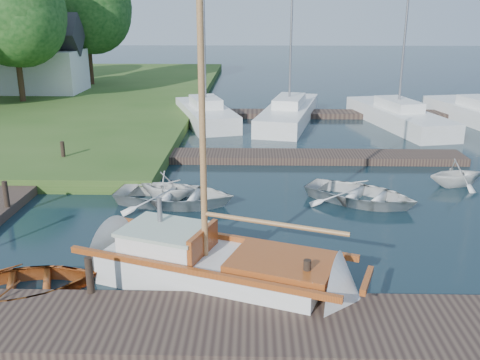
{
  "coord_description": "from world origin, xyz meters",
  "views": [
    {
      "loc": [
        0.38,
        -14.87,
        5.96
      ],
      "look_at": [
        0.0,
        0.0,
        1.2
      ],
      "focal_mm": 40.0,
      "sensor_mm": 36.0,
      "label": 1
    }
  ],
  "objects_px": {
    "marina_boat_0": "(206,112)",
    "marina_boat_1": "(289,112)",
    "mooring_post_5": "(63,152)",
    "dinghy": "(20,281)",
    "mooring_post_1": "(90,275)",
    "tree_7": "(86,6)",
    "tender_c": "(361,191)",
    "tender_b": "(167,184)",
    "house_c": "(44,61)",
    "mooring_post_4": "(6,194)",
    "tree_3": "(13,12)",
    "sailboat": "(220,271)",
    "mooring_post_2": "(307,278)",
    "marina_boat_3": "(398,115)",
    "tender_d": "(457,171)",
    "tender_a": "(175,192)"
  },
  "relations": [
    {
      "from": "tree_7",
      "to": "tender_d",
      "type": "bearing_deg",
      "value": -49.35
    },
    {
      "from": "marina_boat_0",
      "to": "marina_boat_1",
      "type": "bearing_deg",
      "value": -102.02
    },
    {
      "from": "mooring_post_2",
      "to": "tree_3",
      "type": "distance_m",
      "value": 28.24
    },
    {
      "from": "tender_b",
      "to": "marina_boat_3",
      "type": "distance_m",
      "value": 15.9
    },
    {
      "from": "tender_d",
      "to": "tender_a",
      "type": "bearing_deg",
      "value": 87.88
    },
    {
      "from": "mooring_post_2",
      "to": "tender_b",
      "type": "xyz_separation_m",
      "value": [
        -3.95,
        6.69,
        -0.19
      ]
    },
    {
      "from": "tender_d",
      "to": "marina_boat_1",
      "type": "bearing_deg",
      "value": 10.57
    },
    {
      "from": "tender_d",
      "to": "marina_boat_1",
      "type": "xyz_separation_m",
      "value": [
        -5.22,
        11.18,
        0.02
      ]
    },
    {
      "from": "mooring_post_5",
      "to": "house_c",
      "type": "distance_m",
      "value": 18.48
    },
    {
      "from": "tender_a",
      "to": "tree_3",
      "type": "bearing_deg",
      "value": 43.38
    },
    {
      "from": "dinghy",
      "to": "marina_boat_0",
      "type": "bearing_deg",
      "value": -26.57
    },
    {
      "from": "tender_b",
      "to": "tree_7",
      "type": "xyz_separation_m",
      "value": [
        -9.55,
        24.36,
        5.69
      ]
    },
    {
      "from": "tender_c",
      "to": "marina_boat_0",
      "type": "relative_size",
      "value": 0.34
    },
    {
      "from": "mooring_post_2",
      "to": "house_c",
      "type": "height_order",
      "value": "house_c"
    },
    {
      "from": "sailboat",
      "to": "tender_b",
      "type": "height_order",
      "value": "sailboat"
    },
    {
      "from": "tree_7",
      "to": "house_c",
      "type": "bearing_deg",
      "value": -116.31
    },
    {
      "from": "mooring_post_2",
      "to": "tender_a",
      "type": "distance_m",
      "value": 7.15
    },
    {
      "from": "marina_boat_0",
      "to": "tree_7",
      "type": "bearing_deg",
      "value": 22.32
    },
    {
      "from": "tender_c",
      "to": "marina_boat_0",
      "type": "xyz_separation_m",
      "value": [
        -6.1,
        12.6,
        0.2
      ]
    },
    {
      "from": "tender_b",
      "to": "marina_boat_1",
      "type": "distance_m",
      "value": 13.63
    },
    {
      "from": "mooring_post_2",
      "to": "marina_boat_3",
      "type": "bearing_deg",
      "value": 70.45
    },
    {
      "from": "mooring_post_2",
      "to": "sailboat",
      "type": "relative_size",
      "value": 0.08
    },
    {
      "from": "mooring_post_5",
      "to": "tree_7",
      "type": "height_order",
      "value": "tree_7"
    },
    {
      "from": "marina_boat_1",
      "to": "house_c",
      "type": "relative_size",
      "value": 2.06
    },
    {
      "from": "tree_3",
      "to": "tree_7",
      "type": "relative_size",
      "value": 0.93
    },
    {
      "from": "mooring_post_5",
      "to": "tender_a",
      "type": "distance_m",
      "value": 6.22
    },
    {
      "from": "mooring_post_4",
      "to": "dinghy",
      "type": "relative_size",
      "value": 0.24
    },
    {
      "from": "tender_c",
      "to": "tree_7",
      "type": "distance_m",
      "value": 29.83
    },
    {
      "from": "mooring_post_1",
      "to": "tree_7",
      "type": "relative_size",
      "value": 0.09
    },
    {
      "from": "mooring_post_1",
      "to": "mooring_post_2",
      "type": "relative_size",
      "value": 1.0
    },
    {
      "from": "tender_c",
      "to": "marina_boat_0",
      "type": "height_order",
      "value": "marina_boat_0"
    },
    {
      "from": "sailboat",
      "to": "tender_c",
      "type": "height_order",
      "value": "sailboat"
    },
    {
      "from": "tree_7",
      "to": "mooring_post_1",
      "type": "bearing_deg",
      "value": -73.84
    },
    {
      "from": "dinghy",
      "to": "sailboat",
      "type": "bearing_deg",
      "value": -101.37
    },
    {
      "from": "mooring_post_2",
      "to": "marina_boat_0",
      "type": "bearing_deg",
      "value": 101.09
    },
    {
      "from": "mooring_post_5",
      "to": "dinghy",
      "type": "distance_m",
      "value": 9.93
    },
    {
      "from": "tender_c",
      "to": "house_c",
      "type": "distance_m",
      "value": 27.3
    },
    {
      "from": "mooring_post_4",
      "to": "house_c",
      "type": "bearing_deg",
      "value": 107.65
    },
    {
      "from": "mooring_post_2",
      "to": "marina_boat_1",
      "type": "relative_size",
      "value": 0.07
    },
    {
      "from": "mooring_post_2",
      "to": "tender_c",
      "type": "height_order",
      "value": "mooring_post_2"
    },
    {
      "from": "dinghy",
      "to": "tender_a",
      "type": "xyz_separation_m",
      "value": [
        2.55,
        5.8,
        0.05
      ]
    },
    {
      "from": "mooring_post_4",
      "to": "dinghy",
      "type": "bearing_deg",
      "value": -63.33
    },
    {
      "from": "tender_b",
      "to": "sailboat",
      "type": "bearing_deg",
      "value": -141.31
    },
    {
      "from": "tender_c",
      "to": "tree_7",
      "type": "height_order",
      "value": "tree_7"
    },
    {
      "from": "house_c",
      "to": "tree_7",
      "type": "xyz_separation_m",
      "value": [
        2.0,
        4.05,
        3.62
      ]
    },
    {
      "from": "tree_7",
      "to": "marina_boat_1",
      "type": "bearing_deg",
      "value": -38.96
    },
    {
      "from": "tender_b",
      "to": "marina_boat_3",
      "type": "relative_size",
      "value": 0.15
    },
    {
      "from": "dinghy",
      "to": "tree_3",
      "type": "distance_m",
      "value": 25.14
    },
    {
      "from": "marina_boat_0",
      "to": "marina_boat_3",
      "type": "relative_size",
      "value": 0.81
    },
    {
      "from": "mooring_post_5",
      "to": "tender_c",
      "type": "xyz_separation_m",
      "value": [
        10.86,
        -3.53,
        -0.33
      ]
    }
  ]
}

